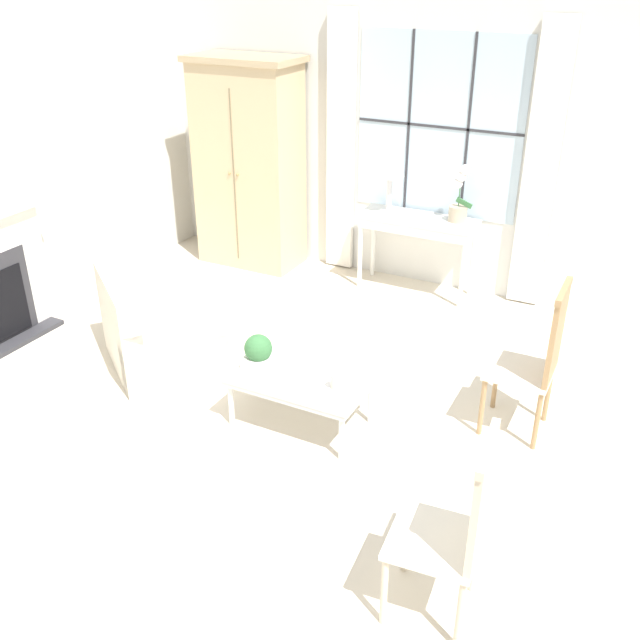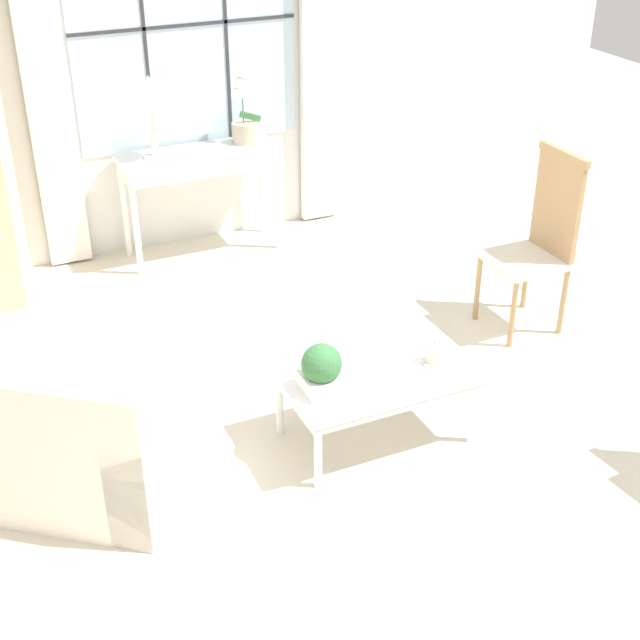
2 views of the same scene
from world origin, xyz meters
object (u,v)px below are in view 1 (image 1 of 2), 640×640
at_px(armoire, 249,164).
at_px(side_chair_wooden, 539,355).
at_px(coffee_table, 301,381).
at_px(accent_chair_wooden, 458,523).
at_px(pillar_candle, 337,382).
at_px(console_table, 418,226).
at_px(potted_orchid, 459,200).
at_px(armchair_upholstered, 158,334).
at_px(potted_plant_small, 258,352).
at_px(table_lamp, 390,169).

xyz_separation_m(armoire, side_chair_wooden, (3.47, -1.84, -0.46)).
bearing_deg(coffee_table, side_chair_wooden, 24.04).
distance_m(side_chair_wooden, accent_chair_wooden, 1.79).
height_order(accent_chair_wooden, pillar_candle, accent_chair_wooden).
bearing_deg(pillar_candle, side_chair_wooden, 30.92).
xyz_separation_m(side_chair_wooden, coffee_table, (-1.49, -0.66, -0.27)).
relative_size(console_table, potted_orchid, 2.09).
height_order(console_table, coffee_table, console_table).
bearing_deg(potted_orchid, side_chair_wooden, -58.40).
xyz_separation_m(console_table, side_chair_wooden, (1.59, -1.91, -0.06)).
height_order(side_chair_wooden, pillar_candle, side_chair_wooden).
height_order(console_table, potted_orchid, potted_orchid).
bearing_deg(armchair_upholstered, pillar_candle, -8.67).
bearing_deg(accent_chair_wooden, console_table, 113.19).
bearing_deg(potted_plant_small, console_table, 85.06).
bearing_deg(console_table, coffee_table, -87.78).
xyz_separation_m(accent_chair_wooden, potted_plant_small, (-1.81, 1.09, -0.08)).
relative_size(armoire, table_lamp, 3.76).
height_order(side_chair_wooden, accent_chair_wooden, side_chair_wooden).
relative_size(potted_plant_small, pillar_candle, 1.96).
bearing_deg(armoire, armchair_upholstered, -77.08).
bearing_deg(console_table, pillar_candle, -81.20).
distance_m(table_lamp, potted_orchid, 0.73).
bearing_deg(pillar_candle, potted_plant_small, 178.96).
bearing_deg(pillar_candle, coffee_table, 171.77).
relative_size(side_chair_wooden, accent_chair_wooden, 1.04).
xyz_separation_m(potted_orchid, pillar_candle, (0.03, -2.68, -0.53)).
bearing_deg(accent_chair_wooden, side_chair_wooden, 89.98).
xyz_separation_m(coffee_table, pillar_candle, (0.31, -0.04, 0.10)).
relative_size(accent_chair_wooden, pillar_candle, 8.53).
bearing_deg(potted_plant_small, coffee_table, 5.75).
xyz_separation_m(console_table, coffee_table, (0.10, -2.57, -0.32)).
height_order(armoire, table_lamp, armoire).
height_order(console_table, table_lamp, table_lamp).
bearing_deg(table_lamp, potted_orchid, 5.38).
bearing_deg(armoire, pillar_candle, -48.05).
bearing_deg(side_chair_wooden, pillar_candle, -149.08).
distance_m(armoire, pillar_candle, 3.48).
height_order(potted_orchid, potted_plant_small, potted_orchid).
bearing_deg(coffee_table, armchair_upholstered, 171.24).
relative_size(accent_chair_wooden, potted_plant_small, 4.36).
height_order(console_table, pillar_candle, console_table).
height_order(potted_orchid, pillar_candle, potted_orchid).
relative_size(coffee_table, pillar_candle, 7.57).
xyz_separation_m(table_lamp, pillar_candle, (0.72, -2.61, -0.76)).
bearing_deg(coffee_table, potted_plant_small, -174.25).
distance_m(table_lamp, potted_plant_small, 2.69).
bearing_deg(armchair_upholstered, table_lamp, 65.84).
height_order(armchair_upholstered, pillar_candle, armchair_upholstered).
height_order(armoire, console_table, armoire).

